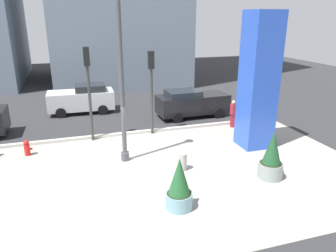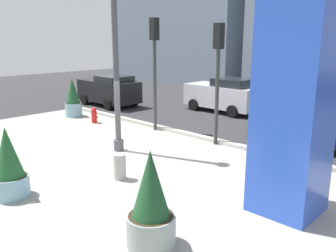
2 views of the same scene
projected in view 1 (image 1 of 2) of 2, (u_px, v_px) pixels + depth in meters
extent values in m
plane|color=#2D2D30|center=(128.00, 129.00, 18.38)|extent=(60.00, 60.00, 0.00)
cube|color=#9E998E|center=(155.00, 177.00, 12.97)|extent=(18.00, 10.00, 0.02)
cube|color=#B7B2A8|center=(131.00, 133.00, 17.56)|extent=(18.00, 0.24, 0.16)
cylinder|color=#4C4C51|center=(125.00, 156.00, 14.40)|extent=(0.36, 0.36, 0.40)
cylinder|color=#4C4C51|center=(122.00, 81.00, 13.31)|extent=(0.20, 0.20, 7.15)
cube|color=blue|center=(258.00, 82.00, 15.11)|extent=(1.41, 1.41, 6.41)
cylinder|color=gray|center=(270.00, 170.00, 12.80)|extent=(0.95, 0.95, 0.65)
cylinder|color=#382819|center=(271.00, 164.00, 12.70)|extent=(0.88, 0.88, 0.04)
cone|color=#1E4C28|center=(273.00, 148.00, 12.48)|extent=(0.73, 0.73, 1.31)
cylinder|color=#7AA8B7|center=(179.00, 201.00, 10.80)|extent=(0.91, 0.91, 0.56)
cylinder|color=#382819|center=(179.00, 194.00, 10.71)|extent=(0.83, 0.83, 0.04)
cone|color=#235B2D|center=(179.00, 176.00, 10.50)|extent=(0.74, 0.74, 1.28)
cylinder|color=red|center=(27.00, 150.00, 14.89)|extent=(0.26, 0.26, 0.55)
sphere|color=red|center=(26.00, 143.00, 14.78)|extent=(0.24, 0.24, 0.24)
cylinder|color=red|center=(31.00, 149.00, 14.93)|extent=(0.12, 0.10, 0.10)
cylinder|color=#B2ADA3|center=(182.00, 162.00, 13.45)|extent=(0.36, 0.36, 0.75)
cylinder|color=#333833|center=(90.00, 104.00, 16.19)|extent=(0.14, 0.14, 3.85)
cube|color=black|center=(86.00, 56.00, 15.42)|extent=(0.28, 0.32, 0.90)
sphere|color=green|center=(86.00, 50.00, 15.48)|extent=(0.18, 0.18, 0.18)
cylinder|color=#333833|center=(152.00, 102.00, 17.20)|extent=(0.14, 0.14, 3.55)
cube|color=black|center=(151.00, 60.00, 16.48)|extent=(0.28, 0.32, 0.90)
sphere|color=red|center=(150.00, 60.00, 16.63)|extent=(0.18, 0.18, 0.18)
cube|color=silver|center=(81.00, 100.00, 21.36)|extent=(4.28, 1.94, 1.17)
cube|color=#1E2328|center=(90.00, 88.00, 21.27)|extent=(1.95, 1.65, 0.42)
cylinder|color=black|center=(61.00, 113.00, 20.37)|extent=(0.65, 0.24, 0.64)
cylinder|color=black|center=(62.00, 106.00, 22.03)|extent=(0.65, 0.24, 0.64)
cylinder|color=black|center=(103.00, 110.00, 21.04)|extent=(0.65, 0.24, 0.64)
cylinder|color=black|center=(101.00, 103.00, 22.70)|extent=(0.65, 0.24, 0.64)
cube|color=black|center=(193.00, 104.00, 20.54)|extent=(4.60, 2.00, 1.13)
cube|color=#1E2328|center=(183.00, 93.00, 20.08)|extent=(2.10, 1.68, 0.34)
cylinder|color=black|center=(206.00, 106.00, 21.96)|extent=(0.65, 0.25, 0.64)
cylinder|color=black|center=(219.00, 113.00, 20.35)|extent=(0.65, 0.25, 0.64)
cylinder|color=black|center=(167.00, 110.00, 21.07)|extent=(0.65, 0.25, 0.64)
cylinder|color=black|center=(177.00, 118.00, 19.45)|extent=(0.65, 0.25, 0.64)
cube|color=maroon|center=(232.00, 121.00, 18.66)|extent=(0.26, 0.32, 0.79)
cylinder|color=maroon|center=(233.00, 109.00, 18.44)|extent=(0.43, 0.43, 0.59)
sphere|color=beige|center=(234.00, 102.00, 18.31)|extent=(0.21, 0.21, 0.21)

